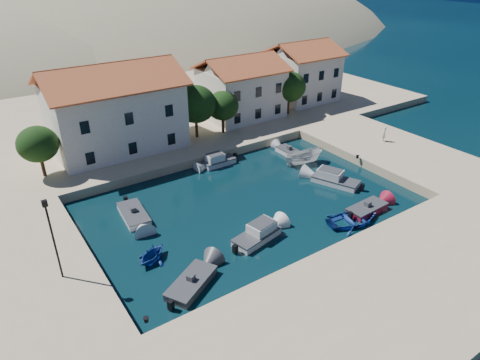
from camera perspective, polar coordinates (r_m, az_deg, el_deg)
name	(u,v)px	position (r m, az deg, el deg)	size (l,w,h in m)	color
ground	(323,259)	(34.52, 11.04, -10.31)	(400.00, 400.00, 0.00)	black
quay_south	(387,300)	(31.41, 18.98, -14.87)	(52.00, 12.00, 1.00)	tan
quay_east	(391,150)	(53.76, 19.44, 3.76)	(11.00, 20.00, 1.00)	tan
quay_west	(36,274)	(35.02, -25.59, -11.29)	(8.00, 20.00, 1.00)	tan
quay_north	(149,114)	(63.97, -12.03, 8.54)	(80.00, 36.00, 1.00)	tan
hills	(105,102)	(154.28, -17.55, 9.86)	(254.00, 176.00, 99.00)	tan
building_left	(114,106)	(50.79, -16.45, 9.44)	(14.70, 9.45, 9.70)	beige
building_mid	(241,86)	(59.45, 0.14, 12.45)	(10.50, 8.40, 8.30)	beige
building_right	(303,71)	(67.39, 8.37, 14.24)	(9.45, 8.40, 8.80)	beige
trees	(207,105)	(52.88, -4.47, 9.95)	(37.30, 5.30, 6.45)	#382314
lamppost	(52,233)	(31.09, -23.80, -6.43)	(0.35, 0.25, 6.22)	black
bollards	(317,214)	(37.72, 10.18, -4.46)	(29.36, 9.56, 0.30)	black
motorboat_grey_sw	(191,283)	(31.52, -6.51, -13.52)	(4.73, 3.83, 1.25)	#383A3E
cabin_cruiser_south	(257,235)	(35.69, 2.24, -7.34)	(4.64, 2.72, 1.60)	silver
rowboat_south	(353,223)	(39.33, 14.79, -5.52)	(3.48, 4.87, 1.01)	navy
motorboat_red_se	(367,209)	(41.14, 16.57, -3.71)	(4.10, 1.99, 1.25)	maroon
cabin_cruiser_east	(336,180)	(45.16, 12.64, 0.05)	(3.64, 5.15, 1.60)	silver
boat_east	(303,164)	(49.04, 8.39, 2.16)	(1.76, 4.67, 1.80)	silver
motorboat_white_ne	(289,152)	(51.12, 6.56, 3.75)	(1.59, 3.38, 1.25)	silver
rowboat_west	(153,260)	(34.47, -11.58, -10.43)	(2.44, 2.83, 1.49)	navy
motorboat_white_west	(134,214)	(39.81, -13.97, -4.48)	(2.40, 4.64, 1.25)	silver
cabin_cruiser_north	(219,161)	(48.19, -2.82, 2.58)	(3.77, 1.60, 1.60)	silver
pedestrian	(384,134)	(54.46, 18.64, 5.83)	(0.68, 0.44, 1.86)	silver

